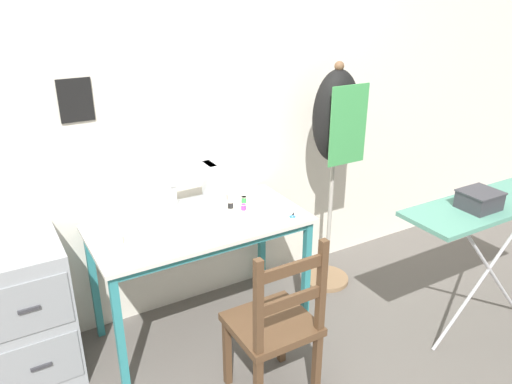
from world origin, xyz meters
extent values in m
plane|color=#5B5651|center=(0.00, 0.00, 0.00)|extent=(14.00, 14.00, 0.00)
cube|color=silver|center=(0.00, 0.67, 1.27)|extent=(10.00, 0.05, 2.55)
cube|color=black|center=(-0.51, 0.64, 1.42)|extent=(0.17, 0.01, 0.22)
cube|color=silver|center=(0.00, 0.30, 0.72)|extent=(1.22, 0.60, 0.02)
cube|color=teal|center=(0.00, 0.04, 0.69)|extent=(1.14, 0.03, 0.04)
cube|color=teal|center=(-0.57, 0.04, 0.35)|extent=(0.04, 0.04, 0.71)
cube|color=teal|center=(0.57, 0.04, 0.35)|extent=(0.04, 0.04, 0.71)
cube|color=teal|center=(-0.57, 0.56, 0.35)|extent=(0.04, 0.04, 0.71)
cube|color=teal|center=(0.57, 0.56, 0.35)|extent=(0.04, 0.04, 0.71)
cube|color=white|center=(0.03, 0.41, 0.77)|extent=(0.33, 0.16, 0.08)
cube|color=white|center=(0.15, 0.41, 0.92)|extent=(0.09, 0.13, 0.22)
cube|color=white|center=(0.01, 0.41, 0.99)|extent=(0.28, 0.12, 0.07)
cube|color=white|center=(-0.12, 0.41, 0.89)|extent=(0.04, 0.09, 0.15)
cylinder|color=#B22D2D|center=(0.20, 0.41, 0.92)|extent=(0.02, 0.06, 0.06)
cylinder|color=#99999E|center=(0.15, 0.41, 1.04)|extent=(0.01, 0.01, 0.02)
cylinder|color=silver|center=(-0.49, 0.30, 0.76)|extent=(0.12, 0.12, 0.04)
cylinder|color=gray|center=(-0.49, 0.30, 0.78)|extent=(0.10, 0.10, 0.01)
cube|color=silver|center=(0.53, 0.15, 0.74)|extent=(0.06, 0.09, 0.00)
cube|color=silver|center=(0.54, 0.14, 0.74)|extent=(0.08, 0.07, 0.00)
torus|color=#2870B7|center=(0.49, 0.09, 0.74)|extent=(0.03, 0.03, 0.01)
torus|color=#2870B7|center=(0.49, 0.09, 0.74)|extent=(0.03, 0.03, 0.01)
cylinder|color=black|center=(0.24, 0.38, 0.76)|extent=(0.03, 0.03, 0.04)
cylinder|color=beige|center=(0.24, 0.38, 0.78)|extent=(0.04, 0.04, 0.00)
cylinder|color=beige|center=(0.24, 0.38, 0.74)|extent=(0.04, 0.04, 0.00)
cylinder|color=purple|center=(0.29, 0.31, 0.75)|extent=(0.03, 0.03, 0.04)
cylinder|color=beige|center=(0.29, 0.31, 0.77)|extent=(0.04, 0.04, 0.00)
cylinder|color=beige|center=(0.29, 0.31, 0.74)|extent=(0.04, 0.04, 0.00)
cylinder|color=green|center=(0.34, 0.40, 0.76)|extent=(0.03, 0.03, 0.04)
cylinder|color=beige|center=(0.34, 0.40, 0.78)|extent=(0.04, 0.04, 0.00)
cylinder|color=beige|center=(0.34, 0.40, 0.74)|extent=(0.04, 0.04, 0.00)
cube|color=#513823|center=(0.09, -0.33, 0.42)|extent=(0.40, 0.38, 0.04)
cube|color=#513823|center=(-0.08, -0.17, 0.20)|extent=(0.04, 0.04, 0.40)
cube|color=#513823|center=(0.26, -0.17, 0.20)|extent=(0.04, 0.04, 0.40)
cube|color=#513823|center=(0.26, -0.49, 0.20)|extent=(0.04, 0.04, 0.40)
cube|color=#513823|center=(-0.08, -0.49, 0.68)|extent=(0.04, 0.04, 0.48)
cube|color=#513823|center=(0.26, -0.49, 0.68)|extent=(0.04, 0.04, 0.48)
cube|color=#513823|center=(0.09, -0.49, 0.83)|extent=(0.34, 0.02, 0.06)
cube|color=#513823|center=(0.09, -0.49, 0.66)|extent=(0.34, 0.02, 0.06)
cube|color=#93999E|center=(-0.94, 0.41, 0.39)|extent=(0.42, 0.45, 0.78)
cube|color=gray|center=(-0.94, 0.19, 0.56)|extent=(0.38, 0.01, 0.28)
cube|color=#333338|center=(-0.94, 0.18, 0.56)|extent=(0.10, 0.01, 0.02)
cube|color=gray|center=(-0.94, 0.19, 0.22)|extent=(0.38, 0.01, 0.28)
cube|color=#333338|center=(-0.94, 0.18, 0.22)|extent=(0.10, 0.01, 0.02)
cylinder|color=#846647|center=(0.98, 0.35, 0.01)|extent=(0.32, 0.32, 0.03)
cylinder|color=#ADA89E|center=(0.98, 0.35, 0.52)|extent=(0.03, 0.03, 0.97)
ellipsoid|color=black|center=(0.98, 0.35, 1.21)|extent=(0.33, 0.23, 0.59)
sphere|color=brown|center=(0.98, 0.35, 1.51)|extent=(0.06, 0.06, 0.06)
cube|color=#3D934C|center=(0.98, 0.23, 1.18)|extent=(0.28, 0.01, 0.49)
cube|color=#518E7A|center=(1.46, -0.55, 0.87)|extent=(1.29, 0.34, 0.02)
cylinder|color=#B7B7BC|center=(1.46, -0.55, 0.43)|extent=(0.79, 0.02, 0.88)
cylinder|color=#B7B7BC|center=(1.46, -0.55, 0.43)|extent=(0.79, 0.02, 0.88)
cube|color=#333338|center=(1.21, -0.57, 0.93)|extent=(0.19, 0.17, 0.09)
cube|color=#38383D|center=(1.21, -0.57, 0.98)|extent=(0.20, 0.18, 0.01)
camera|label=1|loc=(-0.99, -2.04, 1.98)|focal=35.00mm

